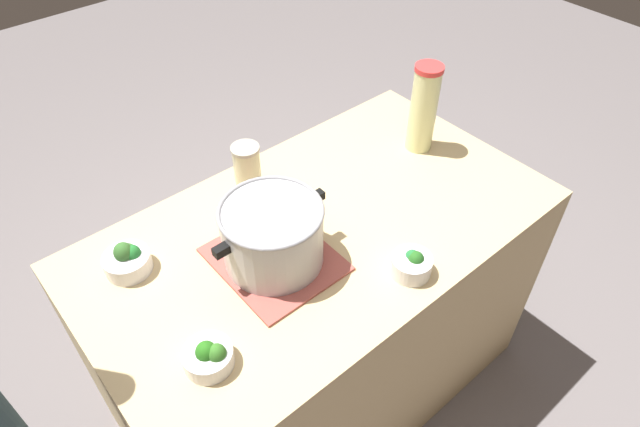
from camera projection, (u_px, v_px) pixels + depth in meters
ground_plane at (320, 379)px, 2.18m from camera, size 8.00×8.00×0.00m
counter_slab at (320, 315)px, 1.88m from camera, size 1.38×0.78×0.86m
dish_cloth at (275, 259)px, 1.49m from camera, size 0.29×0.33×0.01m
cooking_pot at (272, 234)px, 1.42m from camera, size 0.34×0.27×0.18m
lemonade_pitcher at (423, 108)px, 1.76m from camera, size 0.09×0.09×0.30m
mason_jar at (247, 167)px, 1.66m from camera, size 0.09×0.09×0.15m
broccoli_bowl_front at (128, 260)px, 1.45m from camera, size 0.12×0.12×0.09m
broccoli_bowl_center at (209, 356)px, 1.24m from camera, size 0.12×0.12×0.08m
broccoli_bowl_back at (412, 264)px, 1.44m from camera, size 0.11×0.11×0.07m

